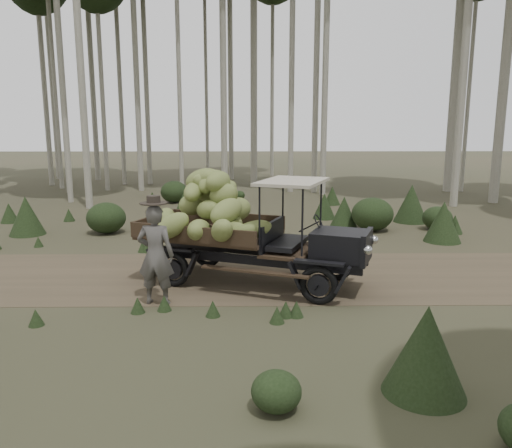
{
  "coord_description": "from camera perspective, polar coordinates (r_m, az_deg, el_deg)",
  "views": [
    {
      "loc": [
        0.73,
        -11.03,
        3.37
      ],
      "look_at": [
        0.86,
        -0.57,
        1.33
      ],
      "focal_mm": 35.0,
      "sensor_mm": 36.0,
      "label": 1
    }
  ],
  "objects": [
    {
      "name": "farmer",
      "position": [
        9.67,
        -11.4,
        -3.35
      ],
      "size": [
        0.77,
        0.58,
        2.11
      ],
      "rotation": [
        0.0,
        0.0,
        3.01
      ],
      "color": "#514D4A",
      "rests_on": "ground"
    },
    {
      "name": "ground",
      "position": [
        11.55,
        -4.33,
        -5.94
      ],
      "size": [
        120.0,
        120.0,
        0.0
      ],
      "primitive_type": "plane",
      "color": "#473D2B",
      "rests_on": "ground"
    },
    {
      "name": "dirt_track",
      "position": [
        11.55,
        -4.33,
        -5.92
      ],
      "size": [
        70.0,
        4.0,
        0.01
      ],
      "primitive_type": "cube",
      "color": "brown",
      "rests_on": "ground"
    },
    {
      "name": "undergrowth",
      "position": [
        12.55,
        -8.19,
        -2.12
      ],
      "size": [
        22.97,
        22.11,
        1.35
      ],
      "color": "#233319",
      "rests_on": "ground"
    },
    {
      "name": "banana_truck",
      "position": [
        10.76,
        -2.6,
        0.69
      ],
      "size": [
        5.22,
        3.33,
        2.56
      ],
      "rotation": [
        0.0,
        0.0,
        -0.37
      ],
      "color": "black",
      "rests_on": "ground"
    }
  ]
}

